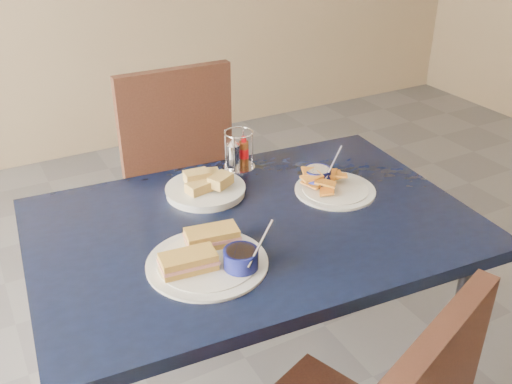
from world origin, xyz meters
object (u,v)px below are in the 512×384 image
chair_far (189,179)px  sandwich_plate (210,256)px  dining_table (254,239)px  plantain_plate (327,183)px  condiment_caddy (238,153)px  bread_basket (206,188)px

chair_far → sandwich_plate: (-0.26, -0.79, 0.20)m
sandwich_plate → dining_table: bearing=33.1°
dining_table → plantain_plate: plantain_plate is taller
dining_table → chair_far: bearing=84.4°
sandwich_plate → plantain_plate: bearing=20.7°
plantain_plate → condiment_caddy: (-0.18, 0.27, 0.04)m
condiment_caddy → dining_table: bearing=-109.6°
sandwich_plate → bread_basket: (0.14, 0.35, -0.00)m
condiment_caddy → sandwich_plate: bearing=-124.3°
chair_far → bread_basket: bearing=-104.9°
plantain_plate → chair_far: bearing=111.5°
dining_table → plantain_plate: (0.30, 0.06, 0.08)m
chair_far → plantain_plate: bearing=-68.5°
dining_table → bread_basket: bearing=103.5°
dining_table → chair_far: chair_far is taller
chair_far → plantain_plate: size_ratio=3.86×
sandwich_plate → condiment_caddy: bearing=55.7°
chair_far → bread_basket: chair_far is taller
sandwich_plate → condiment_caddy: 0.56m
dining_table → bread_basket: 0.24m
dining_table → sandwich_plate: sandwich_plate is taller
chair_far → dining_table: bearing=-95.6°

